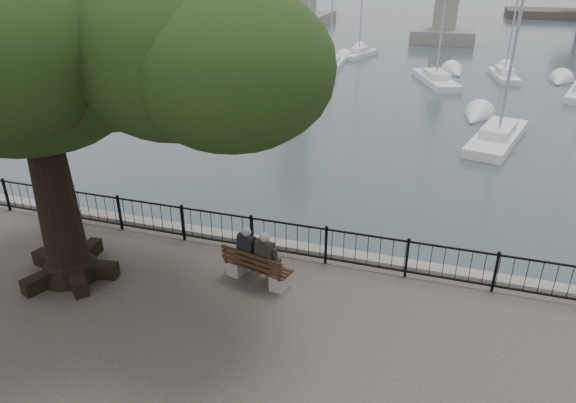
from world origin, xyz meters
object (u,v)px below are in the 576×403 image
at_px(person_right, 268,259).
at_px(tree, 58,33).
at_px(person_left, 250,253).
at_px(bench, 257,270).
at_px(lion_monument, 445,18).

height_order(person_right, tree, tree).
xyz_separation_m(person_left, tree, (-3.44, -1.11, 5.06)).
relative_size(bench, lion_monument, 0.19).
bearing_deg(tree, lion_monument, 83.08).
bearing_deg(person_right, bench, -173.34).
bearing_deg(bench, tree, -165.30).
bearing_deg(person_right, lion_monument, 87.54).
relative_size(person_left, lion_monument, 0.15).
distance_m(bench, tree, 6.59).
relative_size(tree, lion_monument, 1.15).
xyz_separation_m(person_left, lion_monument, (2.58, 48.56, 0.69)).
xyz_separation_m(tree, lion_monument, (6.03, 49.67, -4.36)).
xyz_separation_m(bench, lion_monument, (2.37, 48.72, 1.03)).
relative_size(bench, tree, 0.17).
distance_m(bench, person_right, 0.44).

